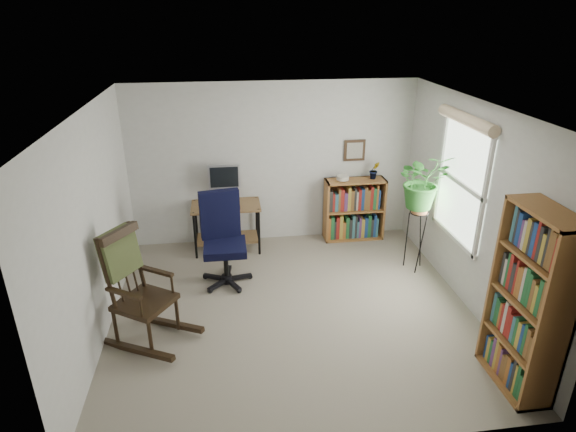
{
  "coord_description": "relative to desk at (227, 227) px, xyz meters",
  "views": [
    {
      "loc": [
        -0.71,
        -4.78,
        3.32
      ],
      "look_at": [
        0.0,
        0.4,
        1.05
      ],
      "focal_mm": 30.0,
      "sensor_mm": 36.0,
      "label": 1
    }
  ],
  "objects": [
    {
      "name": "floor",
      "position": [
        0.73,
        -1.7,
        -0.36
      ],
      "size": [
        4.2,
        4.0,
        0.0
      ],
      "primitive_type": "cube",
      "color": "gray",
      "rests_on": "ground"
    },
    {
      "name": "ceiling",
      "position": [
        0.73,
        -1.7,
        2.04
      ],
      "size": [
        4.2,
        4.0,
        0.0
      ],
      "primitive_type": "cube",
      "color": "silver",
      "rests_on": "ground"
    },
    {
      "name": "wall_back",
      "position": [
        0.73,
        0.3,
        0.84
      ],
      "size": [
        4.2,
        0.0,
        2.4
      ],
      "primitive_type": "cube",
      "color": "beige",
      "rests_on": "ground"
    },
    {
      "name": "wall_front",
      "position": [
        0.73,
        -3.7,
        0.84
      ],
      "size": [
        4.2,
        0.0,
        2.4
      ],
      "primitive_type": "cube",
      "color": "beige",
      "rests_on": "ground"
    },
    {
      "name": "wall_left",
      "position": [
        -1.37,
        -1.7,
        0.84
      ],
      "size": [
        0.0,
        4.0,
        2.4
      ],
      "primitive_type": "cube",
      "color": "beige",
      "rests_on": "ground"
    },
    {
      "name": "wall_right",
      "position": [
        2.83,
        -1.7,
        0.84
      ],
      "size": [
        0.0,
        4.0,
        2.4
      ],
      "primitive_type": "cube",
      "color": "beige",
      "rests_on": "ground"
    },
    {
      "name": "window",
      "position": [
        2.79,
        -1.4,
        1.04
      ],
      "size": [
        0.12,
        1.2,
        1.5
      ],
      "primitive_type": null,
      "color": "silver",
      "rests_on": "wall_right"
    },
    {
      "name": "desk",
      "position": [
        0.0,
        0.0,
        0.0
      ],
      "size": [
        0.99,
        0.54,
        0.71
      ],
      "primitive_type": null,
      "color": "brown",
      "rests_on": "floor"
    },
    {
      "name": "monitor",
      "position": [
        0.0,
        0.14,
        0.64
      ],
      "size": [
        0.46,
        0.16,
        0.56
      ],
      "primitive_type": null,
      "color": "#BCBDC1",
      "rests_on": "desk"
    },
    {
      "name": "keyboard",
      "position": [
        0.0,
        -0.12,
        0.37
      ],
      "size": [
        0.4,
        0.15,
        0.02
      ],
      "primitive_type": "cube",
      "color": "black",
      "rests_on": "desk"
    },
    {
      "name": "office_chair",
      "position": [
        -0.04,
        -0.97,
        0.26
      ],
      "size": [
        0.78,
        0.78,
        1.22
      ],
      "primitive_type": null,
      "rotation": [
        0.0,
        0.0,
        0.18
      ],
      "color": "black",
      "rests_on": "floor"
    },
    {
      "name": "rocking_chair",
      "position": [
        -0.89,
        -2.03,
        0.29
      ],
      "size": [
        1.29,
        1.17,
        1.29
      ],
      "primitive_type": null,
      "rotation": [
        0.0,
        0.0,
        0.99
      ],
      "color": "black",
      "rests_on": "floor"
    },
    {
      "name": "low_bookshelf",
      "position": [
        1.95,
        0.12,
        0.12
      ],
      "size": [
        0.91,
        0.3,
        0.96
      ],
      "primitive_type": null,
      "color": "#976131",
      "rests_on": "floor"
    },
    {
      "name": "tall_bookshelf",
      "position": [
        2.65,
        -3.17,
        0.54
      ],
      "size": [
        0.34,
        0.78,
        1.79
      ],
      "primitive_type": null,
      "color": "#976131",
      "rests_on": "floor"
    },
    {
      "name": "plant_stand",
      "position": [
        2.53,
        -0.93,
        0.13
      ],
      "size": [
        0.31,
        0.31,
        0.98
      ],
      "primitive_type": null,
      "rotation": [
        0.0,
        0.0,
        0.17
      ],
      "color": "black",
      "rests_on": "floor"
    },
    {
      "name": "spider_plant",
      "position": [
        2.53,
        -0.93,
        1.28
      ],
      "size": [
        1.69,
        1.88,
        1.46
      ],
      "primitive_type": "imported",
      "color": "#286924",
      "rests_on": "plant_stand"
    },
    {
      "name": "potted_plant_small",
      "position": [
        2.23,
        0.13,
        0.66
      ],
      "size": [
        0.13,
        0.24,
        0.11
      ],
      "primitive_type": "imported",
      "color": "#286924",
      "rests_on": "low_bookshelf"
    },
    {
      "name": "framed_picture",
      "position": [
        1.95,
        0.27,
        1.01
      ],
      "size": [
        0.32,
        0.04,
        0.32
      ],
      "primitive_type": null,
      "color": "black",
      "rests_on": "wall_back"
    }
  ]
}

